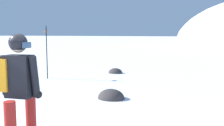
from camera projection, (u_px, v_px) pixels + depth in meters
name	position (u px, v px, depth m)	size (l,w,h in m)	color
snowboarder_main	(18.00, 92.00, 3.51)	(0.64, 1.82, 1.71)	orange
piste_marker_near	(47.00, 48.00, 9.61)	(0.20, 0.20, 2.03)	black
rock_dark	(115.00, 73.00, 11.11)	(0.63, 0.53, 0.44)	#383333
rock_mid	(111.00, 99.00, 6.76)	(0.73, 0.62, 0.51)	#383333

